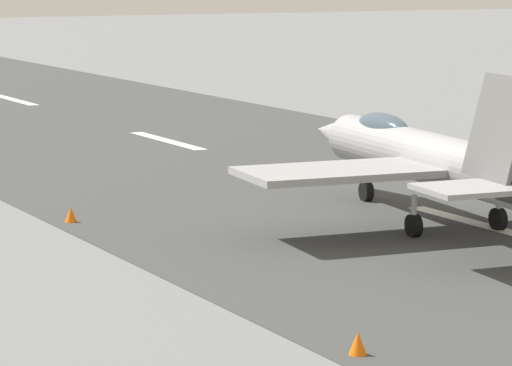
{
  "coord_description": "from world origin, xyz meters",
  "views": [
    {
      "loc": [
        -36.4,
        28.37,
        8.71
      ],
      "look_at": [
        -0.38,
        9.01,
        2.2
      ],
      "focal_mm": 94.74,
      "sensor_mm": 36.0,
      "label": 1
    }
  ],
  "objects_px": {
    "crew_person": "(489,145)",
    "fighter_jet": "(432,157)",
    "marker_cone_near": "(358,344)",
    "marker_cone_mid": "(71,215)"
  },
  "relations": [
    {
      "from": "marker_cone_near",
      "to": "marker_cone_mid",
      "type": "relative_size",
      "value": 1.0
    },
    {
      "from": "marker_cone_near",
      "to": "marker_cone_mid",
      "type": "xyz_separation_m",
      "value": [
        18.46,
        0.0,
        0.0
      ]
    },
    {
      "from": "crew_person",
      "to": "marker_cone_near",
      "type": "height_order",
      "value": "crew_person"
    },
    {
      "from": "crew_person",
      "to": "marker_cone_near",
      "type": "bearing_deg",
      "value": 136.7
    },
    {
      "from": "fighter_jet",
      "to": "marker_cone_near",
      "type": "height_order",
      "value": "fighter_jet"
    },
    {
      "from": "crew_person",
      "to": "marker_cone_mid",
      "type": "height_order",
      "value": "crew_person"
    },
    {
      "from": "fighter_jet",
      "to": "marker_cone_near",
      "type": "xyz_separation_m",
      "value": [
        -12.25,
        10.79,
        -2.08
      ]
    },
    {
      "from": "crew_person",
      "to": "fighter_jet",
      "type": "bearing_deg",
      "value": 134.64
    },
    {
      "from": "marker_cone_near",
      "to": "crew_person",
      "type": "bearing_deg",
      "value": -43.3
    },
    {
      "from": "marker_cone_near",
      "to": "marker_cone_mid",
      "type": "bearing_deg",
      "value": 0.0
    }
  ]
}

